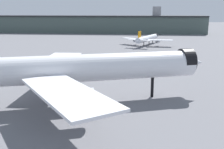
% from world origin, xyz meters
% --- Properties ---
extents(ground, '(900.00, 900.00, 0.00)m').
position_xyz_m(ground, '(0.00, 0.00, 0.00)').
color(ground, slate).
extents(airliner_near_gate, '(63.99, 57.44, 18.55)m').
position_xyz_m(airliner_near_gate, '(-2.98, 0.63, 8.18)').
color(airliner_near_gate, white).
rests_on(airliner_near_gate, ground).
extents(airliner_far_taxiway, '(30.89, 34.31, 9.70)m').
position_xyz_m(airliner_far_taxiway, '(29.99, 108.59, 4.27)').
color(airliner_far_taxiway, silver).
rests_on(airliner_far_taxiway, ground).
extents(terminal_building, '(247.92, 54.68, 25.09)m').
position_xyz_m(terminal_building, '(-23.00, 208.45, 8.48)').
color(terminal_building, '#475651').
rests_on(terminal_building, ground).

